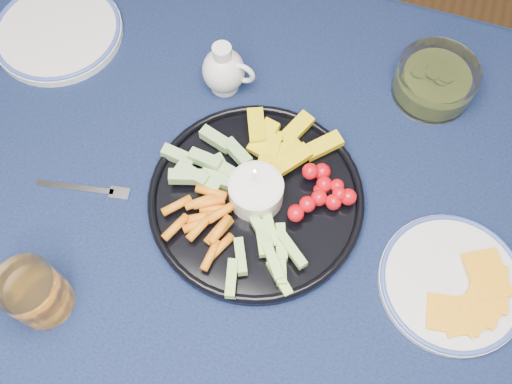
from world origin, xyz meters
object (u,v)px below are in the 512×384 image
(crudite_platter, at_px, (255,196))
(cheese_plate, at_px, (453,282))
(creamer_pitcher, at_px, (224,70))
(side_plate_extra, at_px, (58,31))
(dining_table, at_px, (313,283))
(juice_tumbler, at_px, (36,294))
(pickle_bowl, at_px, (435,82))

(crudite_platter, relative_size, cheese_plate, 1.57)
(creamer_pitcher, bearing_deg, side_plate_extra, 178.37)
(dining_table, xyz_separation_m, juice_tumbler, (-0.35, -0.17, 0.13))
(creamer_pitcher, relative_size, side_plate_extra, 0.43)
(dining_table, bearing_deg, pickle_bowl, 75.04)
(dining_table, distance_m, cheese_plate, 0.21)
(cheese_plate, bearing_deg, crudite_platter, 173.50)
(dining_table, relative_size, creamer_pitcher, 17.08)
(pickle_bowl, height_order, side_plate_extra, pickle_bowl)
(crudite_platter, height_order, creamer_pitcher, crudite_platter)
(dining_table, xyz_separation_m, pickle_bowl, (0.09, 0.35, 0.12))
(dining_table, height_order, cheese_plate, cheese_plate)
(crudite_platter, bearing_deg, side_plate_extra, 155.56)
(creamer_pitcher, height_order, pickle_bowl, creamer_pitcher)
(creamer_pitcher, relative_size, juice_tumbler, 1.03)
(crudite_platter, height_order, side_plate_extra, crudite_platter)
(creamer_pitcher, bearing_deg, juice_tumbler, -104.81)
(cheese_plate, bearing_deg, creamer_pitcher, 152.26)
(pickle_bowl, xyz_separation_m, juice_tumbler, (-0.44, -0.53, 0.01))
(creamer_pitcher, xyz_separation_m, juice_tumbler, (-0.11, -0.43, -0.00))
(crudite_platter, bearing_deg, dining_table, -29.61)
(dining_table, xyz_separation_m, side_plate_extra, (-0.55, 0.26, 0.10))
(cheese_plate, distance_m, side_plate_extra, 0.77)
(cheese_plate, distance_m, juice_tumbler, 0.57)
(creamer_pitcher, height_order, juice_tumbler, creamer_pitcher)
(pickle_bowl, relative_size, cheese_plate, 0.63)
(crudite_platter, xyz_separation_m, pickle_bowl, (0.21, 0.28, 0.01))
(side_plate_extra, bearing_deg, juice_tumbler, -65.16)
(crudite_platter, bearing_deg, cheese_plate, -6.50)
(creamer_pitcher, relative_size, pickle_bowl, 0.74)
(dining_table, relative_size, juice_tumbler, 17.59)
(dining_table, bearing_deg, cheese_plate, 10.22)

